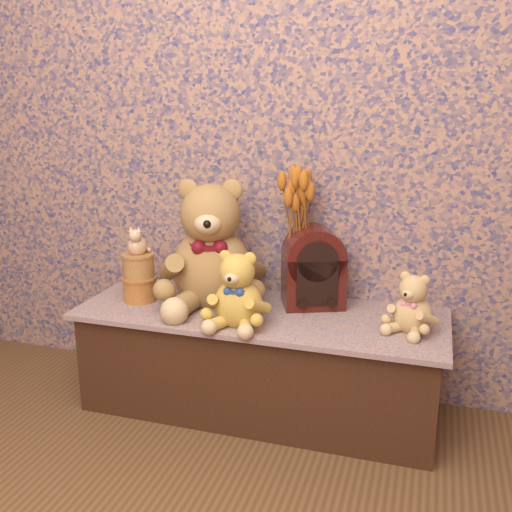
{
  "coord_description": "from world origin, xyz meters",
  "views": [
    {
      "loc": [
        0.63,
        -0.82,
        1.25
      ],
      "look_at": [
        0.0,
        1.19,
        0.66
      ],
      "focal_mm": 40.93,
      "sensor_mm": 36.0,
      "label": 1
    }
  ],
  "objects_px": {
    "teddy_medium": "(238,285)",
    "biscuit_tin_lower": "(140,289)",
    "teddy_small": "(414,300)",
    "cat_figurine": "(137,239)",
    "ceramic_vase": "(298,280)",
    "teddy_large": "(211,238)",
    "cathedral_radio": "(313,267)"
  },
  "relations": [
    {
      "from": "teddy_large",
      "to": "cat_figurine",
      "type": "distance_m",
      "value": 0.3
    },
    {
      "from": "cathedral_radio",
      "to": "ceramic_vase",
      "type": "distance_m",
      "value": 0.09
    },
    {
      "from": "ceramic_vase",
      "to": "biscuit_tin_lower",
      "type": "height_order",
      "value": "ceramic_vase"
    },
    {
      "from": "teddy_medium",
      "to": "ceramic_vase",
      "type": "height_order",
      "value": "teddy_medium"
    },
    {
      "from": "biscuit_tin_lower",
      "to": "cat_figurine",
      "type": "height_order",
      "value": "cat_figurine"
    },
    {
      "from": "ceramic_vase",
      "to": "cat_figurine",
      "type": "height_order",
      "value": "cat_figurine"
    },
    {
      "from": "teddy_small",
      "to": "ceramic_vase",
      "type": "bearing_deg",
      "value": -175.89
    },
    {
      "from": "cathedral_radio",
      "to": "biscuit_tin_lower",
      "type": "bearing_deg",
      "value": 170.1
    },
    {
      "from": "ceramic_vase",
      "to": "teddy_small",
      "type": "bearing_deg",
      "value": -19.04
    },
    {
      "from": "teddy_small",
      "to": "cathedral_radio",
      "type": "bearing_deg",
      "value": -177.78
    },
    {
      "from": "teddy_small",
      "to": "cathedral_radio",
      "type": "distance_m",
      "value": 0.43
    },
    {
      "from": "teddy_large",
      "to": "teddy_medium",
      "type": "bearing_deg",
      "value": -63.41
    },
    {
      "from": "teddy_small",
      "to": "biscuit_tin_lower",
      "type": "bearing_deg",
      "value": -156.76
    },
    {
      "from": "teddy_medium",
      "to": "teddy_small",
      "type": "relative_size",
      "value": 1.29
    },
    {
      "from": "teddy_large",
      "to": "biscuit_tin_lower",
      "type": "bearing_deg",
      "value": 176.65
    },
    {
      "from": "teddy_large",
      "to": "ceramic_vase",
      "type": "height_order",
      "value": "teddy_large"
    },
    {
      "from": "teddy_medium",
      "to": "cat_figurine",
      "type": "xyz_separation_m",
      "value": [
        -0.47,
        0.12,
        0.11
      ]
    },
    {
      "from": "teddy_medium",
      "to": "biscuit_tin_lower",
      "type": "xyz_separation_m",
      "value": [
        -0.47,
        0.12,
        -0.1
      ]
    },
    {
      "from": "teddy_medium",
      "to": "teddy_small",
      "type": "distance_m",
      "value": 0.63
    },
    {
      "from": "teddy_small",
      "to": "cathedral_radio",
      "type": "xyz_separation_m",
      "value": [
        -0.4,
        0.15,
        0.05
      ]
    },
    {
      "from": "teddy_large",
      "to": "biscuit_tin_lower",
      "type": "distance_m",
      "value": 0.38
    },
    {
      "from": "teddy_large",
      "to": "cathedral_radio",
      "type": "relative_size",
      "value": 1.67
    },
    {
      "from": "cathedral_radio",
      "to": "ceramic_vase",
      "type": "xyz_separation_m",
      "value": [
        -0.06,
        0.01,
        -0.06
      ]
    },
    {
      "from": "ceramic_vase",
      "to": "biscuit_tin_lower",
      "type": "bearing_deg",
      "value": -165.67
    },
    {
      "from": "teddy_large",
      "to": "teddy_small",
      "type": "relative_size",
      "value": 2.34
    },
    {
      "from": "cathedral_radio",
      "to": "cat_figurine",
      "type": "bearing_deg",
      "value": 170.1
    },
    {
      "from": "teddy_small",
      "to": "biscuit_tin_lower",
      "type": "height_order",
      "value": "teddy_small"
    },
    {
      "from": "teddy_medium",
      "to": "ceramic_vase",
      "type": "bearing_deg",
      "value": 61.81
    },
    {
      "from": "teddy_small",
      "to": "cat_figurine",
      "type": "bearing_deg",
      "value": -156.76
    },
    {
      "from": "teddy_medium",
      "to": "cat_figurine",
      "type": "height_order",
      "value": "cat_figurine"
    },
    {
      "from": "teddy_large",
      "to": "ceramic_vase",
      "type": "bearing_deg",
      "value": -0.95
    },
    {
      "from": "teddy_large",
      "to": "teddy_medium",
      "type": "height_order",
      "value": "teddy_large"
    }
  ]
}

